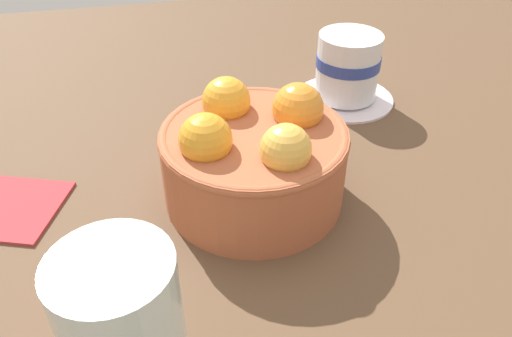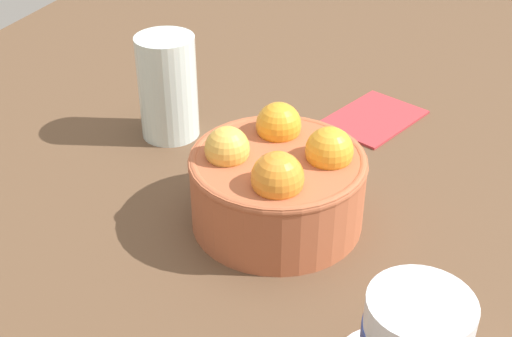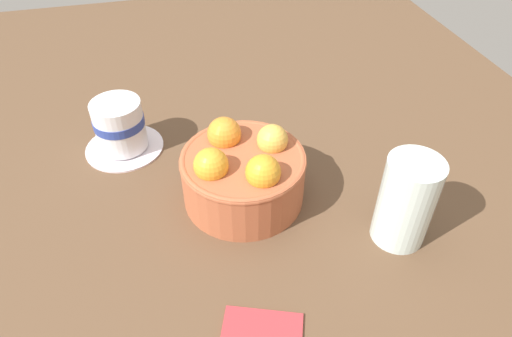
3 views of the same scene
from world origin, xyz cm
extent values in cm
cube|color=brown|center=(0.00, 0.00, -2.04)|extent=(152.40, 113.96, 4.08)
cylinder|color=#AD5938|center=(0.00, 0.00, 3.57)|extent=(16.15, 16.15, 7.14)
torus|color=#AD5938|center=(0.00, 0.00, 6.74)|extent=(16.35, 16.35, 1.00)
sphere|color=gold|center=(1.52, -4.32, 7.95)|extent=(4.37, 4.37, 4.37)
sphere|color=orange|center=(4.32, 1.52, 7.95)|extent=(4.36, 4.36, 4.36)
sphere|color=#EBAF47|center=(-1.52, 4.32, 7.95)|extent=(4.12, 4.12, 4.12)
sphere|color=orange|center=(-4.32, -1.52, 7.95)|extent=(4.56, 4.56, 4.56)
cylinder|color=white|center=(-14.96, -15.48, 0.30)|extent=(11.83, 11.83, 0.60)
cylinder|color=white|center=(-14.96, -15.48, 4.42)|extent=(7.36, 7.36, 7.64)
cylinder|color=#2D4299|center=(-14.96, -15.48, 5.09)|extent=(7.52, 7.52, 1.37)
cylinder|color=silver|center=(11.27, 17.16, 5.94)|extent=(6.59, 6.59, 11.87)
camera|label=1|loc=(8.18, 35.03, 30.05)|focal=35.34mm
camera|label=2|loc=(-49.71, -17.49, 39.87)|focal=48.32mm
camera|label=3|loc=(43.75, -9.29, 44.34)|focal=32.09mm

